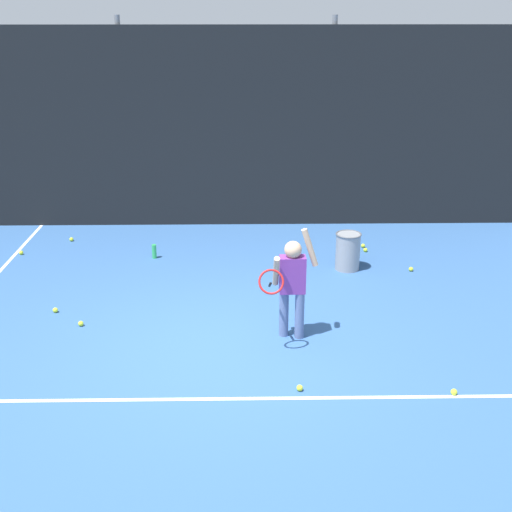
# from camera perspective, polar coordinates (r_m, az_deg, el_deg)

# --- Properties ---
(ground_plane) EXTENTS (20.00, 20.00, 0.00)m
(ground_plane) POSITION_cam_1_polar(r_m,az_deg,el_deg) (7.70, -3.01, -7.89)
(ground_plane) COLOR #335B93
(court_line_baseline) EXTENTS (9.00, 0.05, 0.00)m
(court_line_baseline) POSITION_cam_1_polar(r_m,az_deg,el_deg) (6.78, -3.29, -12.24)
(court_line_baseline) COLOR white
(court_line_baseline) RESTS_ON ground
(back_fence_windscreen) EXTENTS (10.95, 0.08, 3.41)m
(back_fence_windscreen) POSITION_cam_1_polar(r_m,az_deg,el_deg) (11.51, -2.44, 10.90)
(back_fence_windscreen) COLOR black
(back_fence_windscreen) RESTS_ON ground
(fence_post_1) EXTENTS (0.09, 0.09, 3.56)m
(fence_post_1) POSITION_cam_1_polar(r_m,az_deg,el_deg) (11.74, -11.31, 11.08)
(fence_post_1) COLOR slate
(fence_post_1) RESTS_ON ground
(fence_post_2) EXTENTS (0.09, 0.09, 3.56)m
(fence_post_2) POSITION_cam_1_polar(r_m,az_deg,el_deg) (11.65, 6.49, 11.28)
(fence_post_2) COLOR slate
(fence_post_2) RESTS_ON ground
(tennis_player) EXTENTS (0.70, 0.59, 1.35)m
(tennis_player) POSITION_cam_1_polar(r_m,az_deg,el_deg) (7.61, 3.09, -2.16)
(tennis_player) COLOR slate
(tennis_player) RESTS_ON ground
(ball_hopper) EXTENTS (0.38, 0.38, 0.56)m
(ball_hopper) POSITION_cam_1_polar(r_m,az_deg,el_deg) (9.86, 7.95, 0.44)
(ball_hopper) COLOR gray
(ball_hopper) RESTS_ON ground
(water_bottle) EXTENTS (0.07, 0.07, 0.22)m
(water_bottle) POSITION_cam_1_polar(r_m,az_deg,el_deg) (10.38, -8.80, 0.39)
(water_bottle) COLOR green
(water_bottle) RESTS_ON ground
(tennis_ball_0) EXTENTS (0.07, 0.07, 0.07)m
(tennis_ball_0) POSITION_cam_1_polar(r_m,az_deg,el_deg) (10.68, 9.45, 0.52)
(tennis_ball_0) COLOR #CCE033
(tennis_ball_0) RESTS_ON ground
(tennis_ball_1) EXTENTS (0.07, 0.07, 0.07)m
(tennis_ball_1) POSITION_cam_1_polar(r_m,az_deg,el_deg) (8.88, -16.98, -4.50)
(tennis_ball_1) COLOR #CCE033
(tennis_ball_1) RESTS_ON ground
(tennis_ball_2) EXTENTS (0.07, 0.07, 0.07)m
(tennis_ball_2) POSITION_cam_1_polar(r_m,az_deg,el_deg) (6.90, 3.81, -11.32)
(tennis_ball_2) COLOR #CCE033
(tennis_ball_2) RESTS_ON ground
(tennis_ball_3) EXTENTS (0.07, 0.07, 0.07)m
(tennis_ball_3) POSITION_cam_1_polar(r_m,az_deg,el_deg) (11.44, -15.69, 1.40)
(tennis_ball_3) COLOR #CCE033
(tennis_ball_3) RESTS_ON ground
(tennis_ball_4) EXTENTS (0.07, 0.07, 0.07)m
(tennis_ball_4) POSITION_cam_1_polar(r_m,az_deg,el_deg) (7.11, 16.76, -11.20)
(tennis_ball_4) COLOR #CCE033
(tennis_ball_4) RESTS_ON ground
(tennis_ball_5) EXTENTS (0.07, 0.07, 0.07)m
(tennis_ball_5) POSITION_cam_1_polar(r_m,az_deg,el_deg) (10.86, 9.25, 0.89)
(tennis_ball_5) COLOR #CCE033
(tennis_ball_5) RESTS_ON ground
(tennis_ball_6) EXTENTS (0.07, 0.07, 0.07)m
(tennis_ball_6) POSITION_cam_1_polar(r_m,az_deg,el_deg) (11.07, -19.66, 0.28)
(tennis_ball_6) COLOR #CCE033
(tennis_ball_6) RESTS_ON ground
(tennis_ball_7) EXTENTS (0.07, 0.07, 0.07)m
(tennis_ball_7) POSITION_cam_1_polar(r_m,az_deg,el_deg) (10.05, 13.27, -1.11)
(tennis_ball_7) COLOR #CCE033
(tennis_ball_7) RESTS_ON ground
(tennis_ball_8) EXTENTS (0.07, 0.07, 0.07)m
(tennis_ball_8) POSITION_cam_1_polar(r_m,az_deg,el_deg) (8.43, -14.92, -5.67)
(tennis_ball_8) COLOR #CCE033
(tennis_ball_8) RESTS_ON ground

